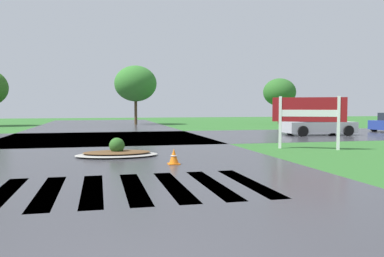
% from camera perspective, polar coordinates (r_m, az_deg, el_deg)
% --- Properties ---
extents(asphalt_roadway, '(11.60, 80.00, 0.01)m').
position_cam_1_polar(asphalt_roadway, '(14.16, -11.99, -4.22)').
color(asphalt_roadway, '#35353A').
rests_on(asphalt_roadway, ground).
extents(asphalt_cross_road, '(90.00, 10.44, 0.01)m').
position_cam_1_polar(asphalt_cross_road, '(23.37, -12.49, -1.32)').
color(asphalt_cross_road, '#35353A').
rests_on(asphalt_cross_road, ground).
extents(crosswalk_stripes, '(6.75, 3.57, 0.01)m').
position_cam_1_polar(crosswalk_stripes, '(8.99, -11.24, -8.48)').
color(crosswalk_stripes, white).
rests_on(crosswalk_stripes, ground).
extents(estate_billboard, '(2.70, 1.54, 2.25)m').
position_cam_1_polar(estate_billboard, '(17.48, 16.46, 2.24)').
color(estate_billboard, white).
rests_on(estate_billboard, ground).
extents(median_island, '(2.97, 1.74, 0.68)m').
position_cam_1_polar(median_island, '(14.65, -10.74, -3.42)').
color(median_island, '#9E9B93').
rests_on(median_island, ground).
extents(car_white_sedan, '(4.50, 2.27, 1.29)m').
position_cam_1_polar(car_white_sedan, '(26.26, 17.65, 0.43)').
color(car_white_sedan, '#B7B7BF').
rests_on(car_white_sedan, ground).
extents(traffic_cone, '(0.36, 0.36, 0.50)m').
position_cam_1_polar(traffic_cone, '(12.44, -2.62, -4.10)').
color(traffic_cone, orange).
rests_on(traffic_cone, ground).
extents(background_treeline, '(46.17, 5.57, 5.86)m').
position_cam_1_polar(background_treeline, '(39.33, -16.92, 5.64)').
color(background_treeline, '#4C3823').
rests_on(background_treeline, ground).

